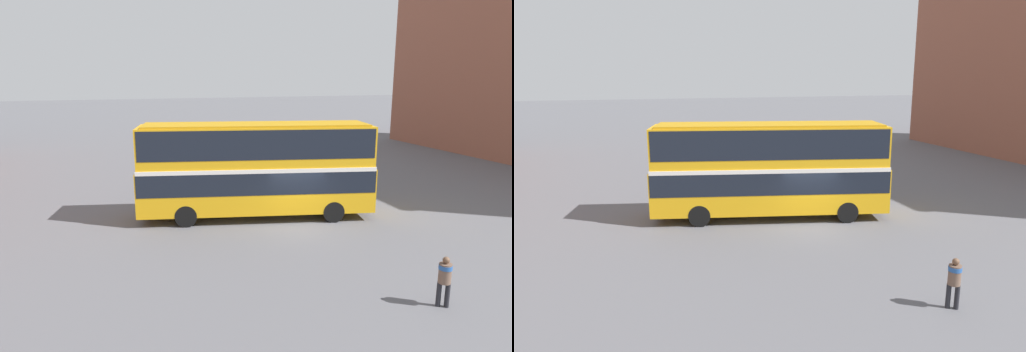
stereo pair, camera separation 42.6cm
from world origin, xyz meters
TOP-DOWN VIEW (x-y plane):
  - ground_plane at (0.00, 0.00)m, footprint 240.00×240.00m
  - double_decker_bus at (-1.45, 1.81)m, footprint 11.67×5.05m
  - pedestrian_foreground at (1.07, -8.60)m, footprint 0.56×0.56m
  - parked_car_kerb_near at (1.33, 14.15)m, footprint 4.41×2.33m

SIDE VIEW (x-z plane):
  - ground_plane at x=0.00m, z-range 0.00..0.00m
  - parked_car_kerb_near at x=1.33m, z-range 0.00..1.66m
  - pedestrian_foreground at x=1.07m, z-range 0.18..1.81m
  - double_decker_bus at x=-1.45m, z-range 0.34..5.04m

